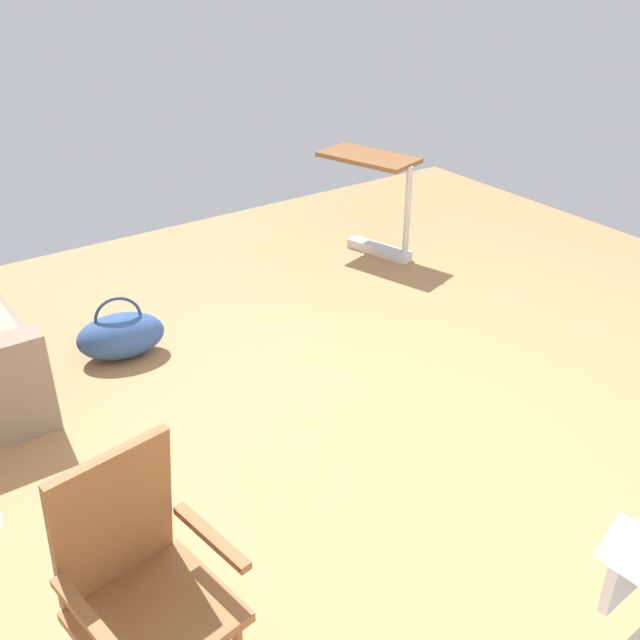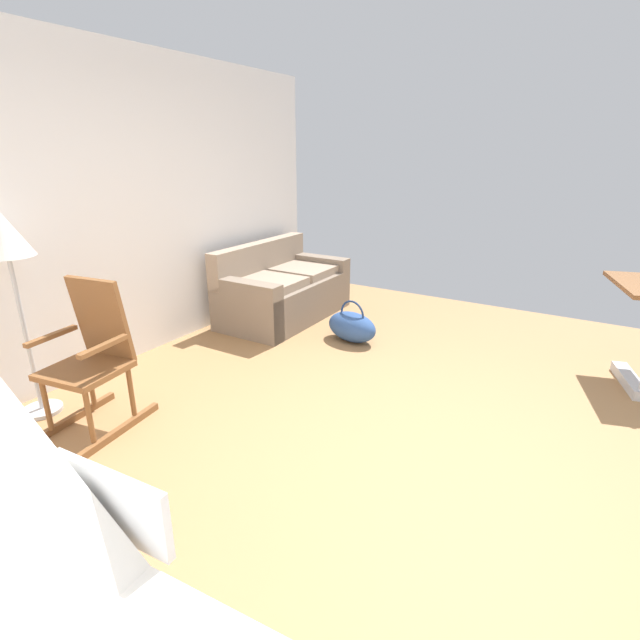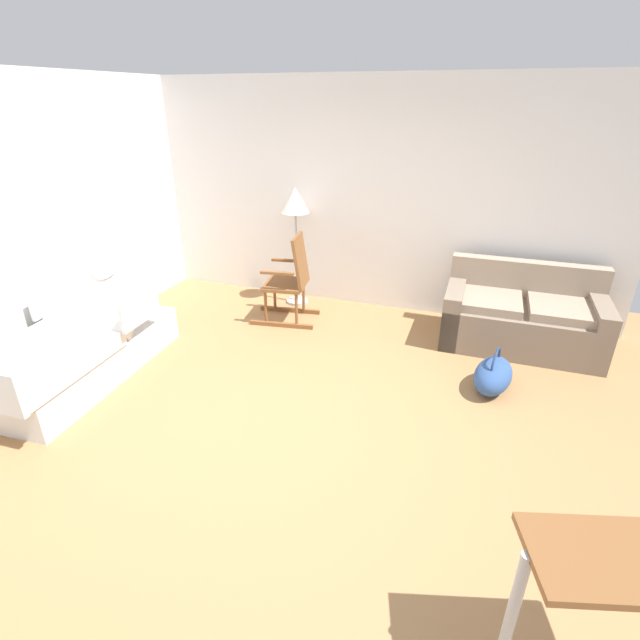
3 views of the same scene
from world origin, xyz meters
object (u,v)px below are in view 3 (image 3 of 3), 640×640
hospital_bed (78,346)px  overbed_table (593,606)px  duffel_bag (493,375)px  floor_lamp (295,208)px  couch (522,319)px  rocking_chair (291,281)px

hospital_bed → overbed_table: size_ratio=2.40×
hospital_bed → duffel_bag: 3.88m
hospital_bed → overbed_table: (4.12, -1.36, 0.21)m
floor_lamp → duffel_bag: (2.46, -1.32, -1.07)m
couch → overbed_table: 3.47m
couch → rocking_chair: size_ratio=1.53×
rocking_chair → overbed_table: 4.20m
rocking_chair → floor_lamp: floor_lamp is taller
overbed_table → floor_lamp: bearing=127.4°
hospital_bed → couch: 4.49m
rocking_chair → duffel_bag: bearing=-18.7°
duffel_bag → couch: bearing=76.7°
couch → duffel_bag: couch is taller
couch → floor_lamp: size_ratio=1.08×
rocking_chair → overbed_table: (2.71, -3.21, 0.03)m
rocking_chair → overbed_table: size_ratio=1.19×
couch → rocking_chair: rocking_chair is taller
couch → floor_lamp: bearing=174.1°
hospital_bed → overbed_table: bearing=-18.3°
rocking_chair → duffel_bag: 2.48m
floor_lamp → overbed_table: size_ratio=1.68×
couch → overbed_table: bearing=-87.6°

